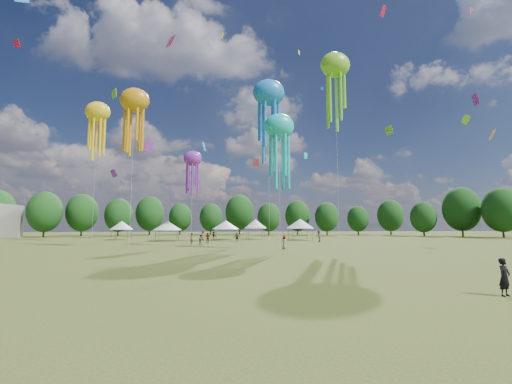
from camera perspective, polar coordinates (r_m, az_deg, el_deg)
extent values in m
plane|color=#384416|center=(16.31, 5.56, -16.03)|extent=(300.00, 300.00, 0.00)
imported|color=black|center=(18.05, 36.24, -11.44)|extent=(0.66, 0.54, 1.57)
imported|color=gray|center=(52.61, -9.28, -7.95)|extent=(0.94, 0.90, 1.52)
imported|color=gray|center=(70.18, -8.92, -7.24)|extent=(0.68, 0.95, 1.82)
imported|color=gray|center=(62.44, 10.44, -7.37)|extent=(1.07, 1.16, 1.93)
imported|color=gray|center=(73.44, -7.15, -7.28)|extent=(1.04, 0.61, 1.60)
imported|color=gray|center=(58.36, -8.14, -7.64)|extent=(1.09, 0.76, 1.72)
imported|color=gray|center=(64.63, -3.19, -7.54)|extent=(1.54, 0.81, 1.59)
imported|color=gray|center=(54.32, -10.81, -7.73)|extent=(0.47, 0.67, 1.76)
imported|color=gray|center=(43.72, 4.76, -8.42)|extent=(0.55, 0.82, 1.64)
cylinder|color=#47474C|center=(75.63, -23.14, -6.65)|extent=(0.08, 0.08, 2.04)
cylinder|color=#47474C|center=(78.69, -22.49, -6.62)|extent=(0.08, 0.08, 2.04)
cylinder|color=#47474C|center=(74.81, -20.78, -6.76)|extent=(0.08, 0.08, 2.04)
cylinder|color=#47474C|center=(77.91, -20.22, -6.72)|extent=(0.08, 0.08, 2.04)
cube|color=white|center=(76.72, -21.63, -5.89)|extent=(3.59, 3.59, 0.10)
cone|color=white|center=(76.72, -21.60, -5.20)|extent=(4.66, 4.66, 1.75)
cylinder|color=#47474C|center=(67.25, -16.52, -7.09)|extent=(0.08, 0.08, 1.97)
cylinder|color=#47474C|center=(71.07, -16.00, -7.01)|extent=(0.08, 0.08, 1.97)
cylinder|color=#47474C|center=(66.72, -13.21, -7.18)|extent=(0.08, 0.08, 1.97)
cylinder|color=#47474C|center=(70.57, -12.86, -7.10)|extent=(0.08, 0.08, 1.97)
cube|color=white|center=(68.85, -14.62, -6.23)|extent=(4.28, 4.28, 0.10)
cone|color=white|center=(68.85, -14.61, -5.49)|extent=(5.56, 5.56, 1.69)
cylinder|color=#47474C|center=(71.27, -6.71, -7.13)|extent=(0.08, 0.08, 2.09)
cylinder|color=#47474C|center=(75.30, -6.72, -7.05)|extent=(0.08, 0.08, 2.09)
cylinder|color=#47474C|center=(71.40, -3.44, -7.16)|extent=(0.08, 0.08, 2.09)
cylinder|color=#47474C|center=(75.43, -3.63, -7.08)|extent=(0.08, 0.08, 2.09)
cube|color=white|center=(73.30, -5.12, -6.25)|extent=(4.44, 4.44, 0.10)
cone|color=white|center=(73.30, -5.11, -5.51)|extent=(5.77, 5.77, 1.79)
cylinder|color=#47474C|center=(73.08, -1.28, -7.07)|extent=(0.08, 0.08, 2.26)
cylinder|color=#47474C|center=(76.49, -1.53, -7.00)|extent=(0.08, 0.08, 2.26)
cylinder|color=#47474C|center=(73.50, 1.40, -7.06)|extent=(0.08, 0.08, 2.26)
cylinder|color=#47474C|center=(76.88, 1.03, -7.00)|extent=(0.08, 0.08, 2.26)
cube|color=white|center=(74.95, -0.10, -6.13)|extent=(3.82, 3.82, 0.10)
cone|color=white|center=(74.95, -0.10, -5.35)|extent=(4.97, 4.97, 1.94)
cylinder|color=#47474C|center=(69.04, 6.22, -7.11)|extent=(0.08, 0.08, 2.28)
cylinder|color=#47474C|center=(72.96, 5.50, -7.04)|extent=(0.08, 0.08, 2.28)
cylinder|color=#47474C|center=(70.06, 9.45, -7.05)|extent=(0.08, 0.08, 2.28)
cylinder|color=#47474C|center=(73.93, 8.57, -6.98)|extent=(0.08, 0.08, 2.28)
cube|color=white|center=(71.45, 7.42, -6.09)|extent=(4.42, 4.42, 0.10)
cone|color=white|center=(71.45, 7.41, -5.27)|extent=(5.75, 5.75, 1.95)
ellipsoid|color=orange|center=(51.86, -19.71, 14.32)|extent=(4.02, 2.81, 3.41)
cylinder|color=beige|center=(49.38, -20.10, 3.13)|extent=(0.03, 0.03, 20.36)
ellipsoid|color=blue|center=(62.80, 2.16, 16.32)|extent=(5.64, 3.94, 4.79)
cylinder|color=beige|center=(59.14, 2.21, 4.36)|extent=(0.03, 0.03, 26.43)
ellipsoid|color=#17C1C7|center=(44.21, 3.93, 10.96)|extent=(3.83, 2.68, 3.26)
cylinder|color=beige|center=(42.65, 4.00, 0.88)|extent=(0.03, 0.03, 15.57)
ellipsoid|color=yellow|center=(72.49, -25.03, 12.10)|extent=(4.58, 3.21, 3.89)
cylinder|color=beige|center=(69.86, -25.44, 2.51)|extent=(0.03, 0.03, 24.38)
ellipsoid|color=purple|center=(50.92, -10.58, 5.57)|extent=(2.63, 1.84, 2.24)
cylinder|color=beige|center=(50.08, -10.72, -1.61)|extent=(0.03, 0.03, 12.76)
ellipsoid|color=#7BD723|center=(62.75, 13.13, 20.05)|extent=(5.09, 3.56, 4.32)
cylinder|color=beige|center=(57.89, 13.46, 6.53)|extent=(0.03, 0.03, 30.00)
cube|color=yellow|center=(65.85, -5.70, 24.70)|extent=(0.52, 0.95, 0.95)
cube|color=#7BD723|center=(74.39, 1.82, 11.58)|extent=(1.08, 1.94, 2.05)
cube|color=blue|center=(89.71, 11.02, 16.69)|extent=(0.74, 0.41, 0.87)
cube|color=#F7487E|center=(60.44, -0.01, 5.03)|extent=(1.13, 0.92, 1.28)
cube|color=purple|center=(54.03, 32.94, 12.89)|extent=(0.54, 1.13, 1.47)
cube|color=red|center=(74.30, 20.57, 26.57)|extent=(1.40, 1.63, 1.81)
cube|color=#7BD723|center=(69.62, 31.75, 10.30)|extent=(1.61, 0.57, 1.75)
cube|color=#F7487E|center=(58.98, -14.10, 23.35)|extent=(1.76, 1.31, 2.25)
cube|color=purple|center=(81.00, -17.56, 7.32)|extent=(1.93, 1.40, 2.46)
cube|color=red|center=(61.49, -35.22, 19.70)|extent=(0.93, 0.68, 1.03)
cube|color=orange|center=(69.65, 0.61, 17.01)|extent=(1.34, 1.17, 2.01)
cube|color=#7BD723|center=(87.87, 21.43, 9.63)|extent=(1.48, 1.24, 2.25)
cube|color=#17C1C7|center=(88.34, 8.33, 6.05)|extent=(1.11, 0.95, 1.75)
cube|color=#F7487E|center=(59.21, 32.38, 24.35)|extent=(0.82, 0.38, 0.86)
cube|color=purple|center=(83.68, -22.76, 2.90)|extent=(1.79, 1.05, 1.84)
cube|color=red|center=(62.55, 1.31, 5.69)|extent=(1.00, 0.68, 1.33)
cube|color=orange|center=(55.86, 34.88, 7.91)|extent=(1.03, 1.35, 1.43)
cube|color=yellow|center=(82.32, 7.23, 22.21)|extent=(0.52, 0.71, 1.05)
cube|color=#7BD723|center=(42.87, -22.70, 15.00)|extent=(0.73, 0.70, 1.17)
cube|color=blue|center=(78.72, -8.71, 7.54)|extent=(0.96, 1.65, 2.21)
cylinder|color=#38281C|center=(103.56, -32.06, -5.49)|extent=(0.44, 0.44, 3.36)
ellipsoid|color=#184216|center=(103.61, -31.92, -2.82)|extent=(8.40, 8.40, 10.51)
cylinder|color=#38281C|center=(107.81, -27.27, -5.68)|extent=(0.44, 0.44, 3.41)
ellipsoid|color=#184216|center=(107.87, -27.15, -3.08)|extent=(8.53, 8.53, 10.66)
cylinder|color=#38281C|center=(104.30, -22.14, -6.01)|extent=(0.44, 0.44, 3.07)
ellipsoid|color=#184216|center=(104.34, -22.05, -3.59)|extent=(7.66, 7.66, 9.58)
cylinder|color=#38281C|center=(110.85, -17.45, -6.02)|extent=(0.44, 0.44, 3.43)
ellipsoid|color=#184216|center=(110.90, -17.37, -3.47)|extent=(8.58, 8.58, 10.73)
cylinder|color=#38281C|center=(115.20, -12.63, -6.24)|extent=(0.44, 0.44, 2.95)
ellipsoid|color=#184216|center=(115.22, -12.59, -4.14)|extent=(7.37, 7.37, 9.21)
cylinder|color=#38281C|center=(110.75, -7.61, -6.37)|extent=(0.44, 0.44, 2.89)
ellipsoid|color=#184216|center=(110.77, -7.59, -4.22)|extent=(7.23, 7.23, 9.04)
cylinder|color=#38281C|center=(115.47, -2.78, -6.15)|extent=(0.44, 0.44, 3.84)
ellipsoid|color=#184216|center=(115.55, -2.77, -3.41)|extent=(9.60, 9.60, 11.99)
cylinder|color=#38281C|center=(105.44, 2.17, -6.47)|extent=(0.44, 0.44, 2.84)
ellipsoid|color=#184216|center=(105.46, 2.16, -4.25)|extent=(7.11, 7.11, 8.89)
cylinder|color=#38281C|center=(109.92, 7.01, -6.31)|extent=(0.44, 0.44, 3.16)
ellipsoid|color=#184216|center=(109.96, 6.98, -3.94)|extent=(7.91, 7.91, 9.88)
cylinder|color=#38281C|center=(106.58, 11.83, -6.33)|extent=(0.44, 0.44, 2.88)
ellipsoid|color=#184216|center=(106.60, 11.79, -4.11)|extent=(7.21, 7.21, 9.01)
cylinder|color=#38281C|center=(112.31, 16.78, -6.24)|extent=(0.44, 0.44, 2.63)
ellipsoid|color=#184216|center=(112.32, 16.73, -4.31)|extent=(6.57, 6.57, 8.22)
cylinder|color=#38281C|center=(113.10, 21.70, -5.95)|extent=(0.44, 0.44, 3.13)
ellipsoid|color=#184216|center=(113.14, 21.61, -3.67)|extent=(7.81, 7.81, 9.77)
cylinder|color=#38281C|center=(104.46, 26.36, -5.93)|extent=(0.44, 0.44, 2.72)
ellipsoid|color=#184216|center=(104.48, 26.26, -3.79)|extent=(6.80, 6.80, 8.50)
cylinder|color=#38281C|center=(107.54, 31.37, -5.38)|extent=(0.44, 0.44, 3.81)
ellipsoid|color=#184216|center=(107.63, 31.22, -2.47)|extent=(9.52, 9.52, 11.90)
cylinder|color=#38281C|center=(102.94, 36.11, -5.23)|extent=(0.44, 0.44, 3.51)
ellipsoid|color=#184216|center=(103.01, 35.94, -2.43)|extent=(8.78, 8.78, 10.97)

